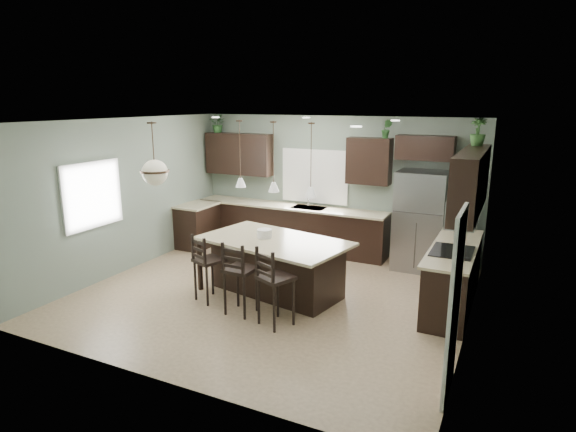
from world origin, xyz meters
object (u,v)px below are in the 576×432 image
at_px(refrigerator, 420,221).
at_px(serving_dish, 264,233).
at_px(kitchen_island, 274,267).
at_px(bar_stool_right, 276,286).
at_px(bar_stool_left, 209,268).
at_px(bar_stool_center, 241,277).
at_px(plant_back_left, 218,124).

distance_m(refrigerator, serving_dish, 3.05).
bearing_deg(kitchen_island, bar_stool_right, -50.03).
distance_m(serving_dish, bar_stool_left, 1.04).
distance_m(bar_stool_left, bar_stool_center, 0.72).
xyz_separation_m(kitchen_island, serving_dish, (-0.20, 0.04, 0.53)).
bearing_deg(refrigerator, bar_stool_center, -122.25).
distance_m(bar_stool_center, plant_back_left, 4.69).
xyz_separation_m(kitchen_island, bar_stool_left, (-0.80, -0.68, 0.08)).
relative_size(serving_dish, bar_stool_center, 0.21).
bearing_deg(bar_stool_left, bar_stool_right, 7.44).
height_order(refrigerator, serving_dish, refrigerator).
distance_m(kitchen_island, bar_stool_center, 0.88).
bearing_deg(refrigerator, bar_stool_right, -112.32).
height_order(refrigerator, kitchen_island, refrigerator).
bearing_deg(bar_stool_right, bar_stool_left, -169.56).
bearing_deg(plant_back_left, bar_stool_right, -47.34).
relative_size(refrigerator, plant_back_left, 4.70).
height_order(bar_stool_right, plant_back_left, plant_back_left).
bearing_deg(bar_stool_right, bar_stool_center, -166.70).
bearing_deg(kitchen_island, bar_stool_left, -128.33).
height_order(bar_stool_left, plant_back_left, plant_back_left).
height_order(bar_stool_left, bar_stool_right, bar_stool_right).
xyz_separation_m(refrigerator, bar_stool_center, (-1.99, -3.15, -0.36)).
bearing_deg(bar_stool_right, refrigerator, 91.25).
bearing_deg(refrigerator, serving_dish, -132.86).
xyz_separation_m(serving_dish, bar_stool_center, (0.09, -0.91, -0.43)).
bearing_deg(kitchen_island, plant_back_left, 148.31).
distance_m(serving_dish, plant_back_left, 3.83).
bearing_deg(refrigerator, plant_back_left, 177.26).
relative_size(refrigerator, bar_stool_left, 1.69).
bearing_deg(plant_back_left, refrigerator, -2.74).
bearing_deg(bar_stool_left, kitchen_island, 60.88).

